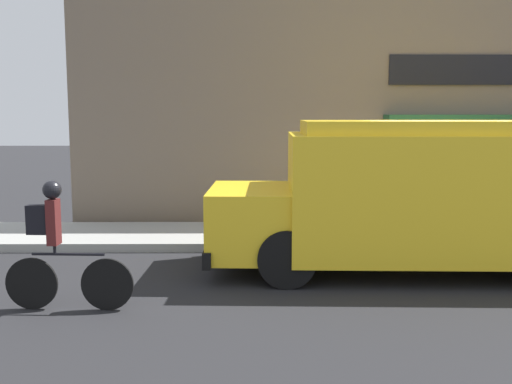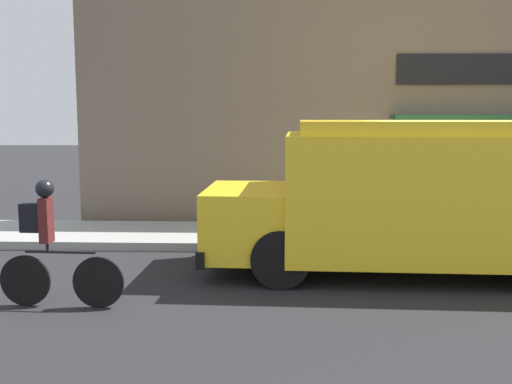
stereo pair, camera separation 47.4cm
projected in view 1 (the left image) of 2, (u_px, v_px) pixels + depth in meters
name	position (u px, v px, depth m)	size (l,w,h in m)	color
ground_plane	(435.00, 252.00, 10.51)	(70.00, 70.00, 0.00)	#232326
sidewalk	(419.00, 236.00, 11.56)	(28.00, 2.14, 0.16)	#999993
storefront	(405.00, 101.00, 12.68)	(14.19, 0.75, 5.37)	#756656
school_bus	(428.00, 194.00, 9.08)	(6.15, 2.70, 2.32)	yellow
cyclist	(58.00, 246.00, 7.35)	(1.60, 0.23, 1.62)	black
trash_bin	(446.00, 205.00, 12.13)	(0.55, 0.55, 0.84)	#2D5138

